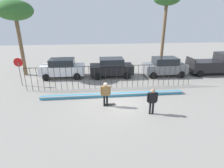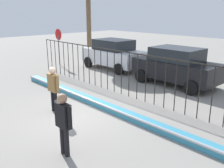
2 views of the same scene
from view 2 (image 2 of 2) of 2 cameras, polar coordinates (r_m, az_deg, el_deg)
The scene contains 9 objects.
ground_plane at distance 9.36m, azimuth -8.35°, elevation -6.76°, with size 60.00×60.00×0.00m, color gray.
bowl_coping_ledge at distance 9.93m, azimuth -3.14°, elevation -4.46°, with size 11.00×0.40×0.27m.
perimeter_fence at distance 10.79m, azimuth 3.94°, elevation 3.20°, with size 14.04×0.04×1.97m.
skateboarder at distance 9.38m, azimuth -13.27°, elevation -0.31°, with size 0.69×0.26×1.71m.
skateboard at distance 9.54m, azimuth -11.57°, elevation -6.08°, with size 0.80×0.20×0.07m.
camera_operator at distance 6.48m, azimuth -11.04°, elevation -7.86°, with size 0.68×0.26×1.69m.
parked_car_white at distance 16.36m, azimuth 0.33°, elevation 6.92°, with size 4.30×2.12×1.90m.
parked_car_black at distance 13.07m, azimuth 14.39°, elevation 4.01°, with size 4.30×2.12×1.90m.
stop_sign at distance 17.65m, azimuth -12.10°, elevation 9.36°, with size 0.76×0.07×2.50m.
Camera 2 is at (7.13, -4.85, 3.63)m, focal length 40.03 mm.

